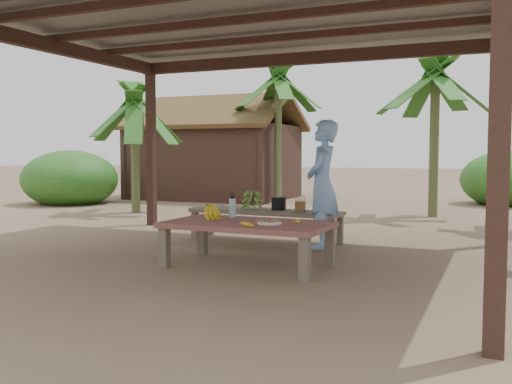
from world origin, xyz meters
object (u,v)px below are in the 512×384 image
at_px(work_table, 248,228).
at_px(water_flask, 232,207).
at_px(bench, 265,214).
at_px(plate, 269,223).
at_px(ripe_banana_bunch, 207,211).
at_px(cooking_pot, 279,204).
at_px(woman, 322,184).

height_order(work_table, water_flask, water_flask).
bearing_deg(water_flask, bench, 96.26).
xyz_separation_m(bench, plate, (0.81, -1.84, 0.12)).
xyz_separation_m(work_table, ripe_banana_bunch, (-0.54, 0.06, 0.16)).
distance_m(ripe_banana_bunch, water_flask, 0.33).
height_order(bench, cooking_pot, cooking_pot).
height_order(bench, plate, plate).
height_order(work_table, cooking_pot, cooking_pot).
distance_m(bench, plate, 2.01).
xyz_separation_m(water_flask, cooking_pot, (0.01, 1.49, -0.09)).
bearing_deg(ripe_banana_bunch, bench, 88.70).
height_order(water_flask, woman, woman).
bearing_deg(woman, cooking_pot, -114.97).
distance_m(bench, cooking_pot, 0.24).
bearing_deg(cooking_pot, water_flask, -90.50).
distance_m(plate, water_flask, 0.80).
bearing_deg(work_table, woman, 76.62).
height_order(ripe_banana_bunch, woman, woman).
xyz_separation_m(work_table, woman, (0.40, 1.52, 0.41)).
height_order(bench, woman, woman).
bearing_deg(water_flask, woman, 57.88).
xyz_separation_m(ripe_banana_bunch, cooking_pot, (0.20, 1.76, -0.05)).
bearing_deg(cooking_pot, woman, -22.21).
distance_m(work_table, cooking_pot, 1.86).
relative_size(work_table, woman, 1.07).
relative_size(ripe_banana_bunch, water_flask, 1.03).
xyz_separation_m(work_table, cooking_pot, (-0.34, 1.82, 0.10)).
distance_m(ripe_banana_bunch, woman, 1.75).
bearing_deg(work_table, ripe_banana_bunch, 174.47).
bearing_deg(woman, work_table, -17.31).
distance_m(plate, cooking_pot, 2.04).
distance_m(work_table, water_flask, 0.52).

